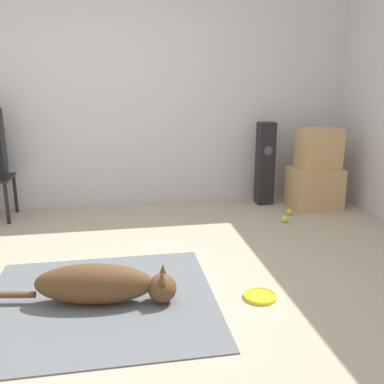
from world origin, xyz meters
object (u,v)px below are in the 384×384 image
Objects in this scene: dog at (103,284)px; tennis_ball_by_boxes at (289,212)px; floor_speaker at (265,164)px; frisbee at (260,296)px; cardboard_box_lower at (314,188)px; tennis_ball_near_speaker at (285,219)px; cardboard_box_upper at (319,149)px.

dog reaches higher than tennis_ball_by_boxes.
dog is 1.23× the size of floor_speaker.
cardboard_box_lower reaches higher than frisbee.
tennis_ball_near_speaker is (-0.14, -0.23, 0.00)m from tennis_ball_by_boxes.
tennis_ball_near_speaker is (-0.53, -0.44, -0.64)m from cardboard_box_upper.
dog reaches higher than frisbee.
tennis_ball_near_speaker is (-0.01, -0.70, -0.44)m from floor_speaker.
cardboard_box_upper is at bearing 28.66° from tennis_ball_by_boxes.
frisbee is 1.88m from tennis_ball_by_boxes.
floor_speaker is at bearing 48.50° from dog.
tennis_ball_by_boxes reaches higher than frisbee.
floor_speaker reaches higher than dog.
frisbee is 3.40× the size of tennis_ball_near_speaker.
tennis_ball_by_boxes is at bearing -151.34° from cardboard_box_upper.
cardboard_box_upper is 0.61m from floor_speaker.
floor_speaker is at bearing 153.21° from cardboard_box_upper.
cardboard_box_upper reaches higher than cardboard_box_lower.
cardboard_box_lower is (1.26, 1.87, 0.21)m from frisbee.
floor_speaker is (1.79, 2.03, 0.33)m from dog.
cardboard_box_lower is at bearing 29.91° from tennis_ball_by_boxes.
cardboard_box_lower reaches higher than tennis_ball_by_boxes.
tennis_ball_by_boxes is at bearing 39.01° from dog.
floor_speaker reaches higher than frisbee.
cardboard_box_upper is 6.70× the size of tennis_ball_by_boxes.
cardboard_box_lower is at bearing 40.77° from tennis_ball_near_speaker.
floor_speaker is 0.66m from tennis_ball_by_boxes.
frisbee is at bearing -109.75° from floor_speaker.
cardboard_box_upper is at bearing -26.79° from floor_speaker.
floor_speaker is (-0.50, 0.26, 0.25)m from cardboard_box_lower.
cardboard_box_upper is at bearing -4.82° from cardboard_box_lower.
cardboard_box_upper is at bearing 37.44° from dog.
tennis_ball_by_boxes is at bearing -150.09° from cardboard_box_lower.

